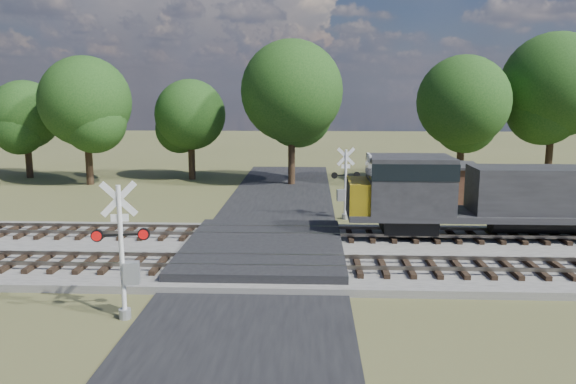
{
  "coord_description": "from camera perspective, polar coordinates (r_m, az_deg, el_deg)",
  "views": [
    {
      "loc": [
        2.11,
        -23.66,
        7.3
      ],
      "look_at": [
        1.03,
        2.0,
        2.66
      ],
      "focal_mm": 35.0,
      "sensor_mm": 36.0,
      "label": 1
    }
  ],
  "objects": [
    {
      "name": "ballast_bed",
      "position": [
        26.4,
        19.82,
        -6.1
      ],
      "size": [
        140.0,
        10.0,
        0.3
      ],
      "primitive_type": "cube",
      "color": "gray",
      "rests_on": "ground"
    },
    {
      "name": "track_far",
      "position": [
        27.55,
        4.46,
        -4.27
      ],
      "size": [
        140.0,
        2.6,
        0.33
      ],
      "color": "black",
      "rests_on": "ballast_bed"
    },
    {
      "name": "equipment_shed",
      "position": [
        38.2,
        15.73,
        0.86
      ],
      "size": [
        4.31,
        4.31,
        2.62
      ],
      "rotation": [
        0.0,
        0.0,
        -0.13
      ],
      "color": "#48281E",
      "rests_on": "ground"
    },
    {
      "name": "crossing_signal_near",
      "position": [
        18.8,
        -16.21,
        -6.91
      ],
      "size": [
        1.82,
        0.48,
        4.54
      ],
      "rotation": [
        0.0,
        0.0,
        0.18
      ],
      "color": "silver",
      "rests_on": "ground"
    },
    {
      "name": "crossing_signal_far",
      "position": [
        32.23,
        5.7,
        0.24
      ],
      "size": [
        1.66,
        0.44,
        4.16
      ],
      "rotation": [
        0.0,
        0.0,
        3.33
      ],
      "color": "silver",
      "rests_on": "ground"
    },
    {
      "name": "road",
      "position": [
        24.84,
        -2.58,
        -6.77
      ],
      "size": [
        7.0,
        60.0,
        0.08
      ],
      "primitive_type": "cube",
      "color": "black",
      "rests_on": "ground"
    },
    {
      "name": "ground",
      "position": [
        24.85,
        -2.58,
        -6.86
      ],
      "size": [
        160.0,
        160.0,
        0.0
      ],
      "primitive_type": "plane",
      "color": "#4F532C",
      "rests_on": "ground"
    },
    {
      "name": "treeline",
      "position": [
        45.15,
        14.15,
        9.39
      ],
      "size": [
        82.99,
        11.19,
        11.88
      ],
      "color": "black",
      "rests_on": "ground"
    },
    {
      "name": "crossing_panel",
      "position": [
        25.24,
        -2.48,
        -5.84
      ],
      "size": [
        7.0,
        9.0,
        0.62
      ],
      "primitive_type": "cube",
      "color": "#262628",
      "rests_on": "ground"
    },
    {
      "name": "track_near",
      "position": [
        22.75,
        4.9,
        -7.42
      ],
      "size": [
        140.0,
        2.6,
        0.33
      ],
      "color": "black",
      "rests_on": "ballast_bed"
    }
  ]
}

